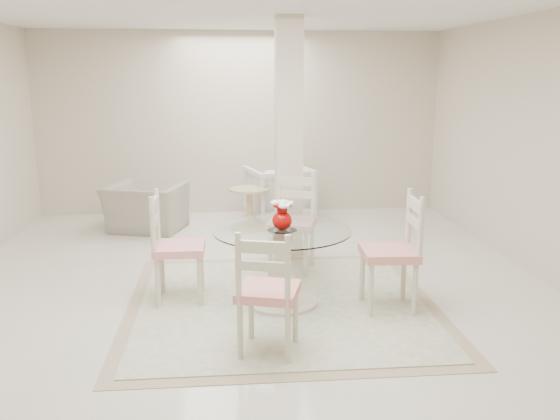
{
  "coord_description": "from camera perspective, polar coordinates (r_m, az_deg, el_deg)",
  "views": [
    {
      "loc": [
        -0.22,
        -5.44,
        2.07
      ],
      "look_at": [
        0.27,
        -0.16,
        0.85
      ],
      "focal_mm": 38.0,
      "sensor_mm": 36.0,
      "label": 1
    }
  ],
  "objects": [
    {
      "name": "dining_table",
      "position": [
        5.39,
        0.2,
        -5.52
      ],
      "size": [
        1.24,
        1.24,
        0.71
      ],
      "rotation": [
        0.0,
        0.0,
        -0.2
      ],
      "color": "beige",
      "rests_on": "ground"
    },
    {
      "name": "ground",
      "position": [
        5.83,
        -2.78,
        -7.89
      ],
      "size": [
        7.0,
        7.0,
        0.0
      ],
      "primitive_type": "plane",
      "color": "white",
      "rests_on": "ground"
    },
    {
      "name": "dining_chair_west",
      "position": [
        5.5,
        -10.47,
        -2.78
      ],
      "size": [
        0.46,
        0.46,
        1.14
      ],
      "rotation": [
        0.0,
        0.0,
        1.57
      ],
      "color": "beige",
      "rests_on": "ground"
    },
    {
      "name": "column",
      "position": [
        6.82,
        0.83,
        6.87
      ],
      "size": [
        0.3,
        0.3,
        2.7
      ],
      "primitive_type": "cube",
      "color": "beige",
      "rests_on": "ground"
    },
    {
      "name": "room_shell",
      "position": [
        5.45,
        -2.99,
        10.66
      ],
      "size": [
        6.02,
        7.02,
        2.71
      ],
      "color": "beige",
      "rests_on": "ground"
    },
    {
      "name": "dining_chair_south",
      "position": [
        4.36,
        -1.31,
        -7.14
      ],
      "size": [
        0.53,
        0.53,
        1.09
      ],
      "rotation": [
        0.0,
        0.0,
        2.87
      ],
      "color": "beige",
      "rests_on": "ground"
    },
    {
      "name": "armchair_white",
      "position": [
        8.58,
        -0.12,
        1.67
      ],
      "size": [
        1.05,
        1.06,
        0.79
      ],
      "primitive_type": "imported",
      "rotation": [
        0.0,
        0.0,
        3.42
      ],
      "color": "white",
      "rests_on": "ground"
    },
    {
      "name": "recliner_taupe",
      "position": [
        8.18,
        -12.76,
        0.23
      ],
      "size": [
        1.17,
        1.09,
        0.63
      ],
      "primitive_type": "imported",
      "rotation": [
        0.0,
        0.0,
        2.86
      ],
      "color": "gray",
      "rests_on": "ground"
    },
    {
      "name": "side_table",
      "position": [
        8.08,
        -2.92,
        -0.03
      ],
      "size": [
        0.54,
        0.54,
        0.57
      ],
      "color": "tan",
      "rests_on": "ground"
    },
    {
      "name": "dining_chair_north",
      "position": [
        6.3,
        1.27,
        -0.45
      ],
      "size": [
        0.59,
        0.59,
        1.16
      ],
      "rotation": [
        0.0,
        0.0,
        -0.32
      ],
      "color": "beige",
      "rests_on": "ground"
    },
    {
      "name": "area_rug",
      "position": [
        5.51,
        0.19,
        -9.04
      ],
      "size": [
        2.82,
        2.82,
        0.02
      ],
      "color": "tan",
      "rests_on": "ground"
    },
    {
      "name": "dining_chair_east",
      "position": [
        5.32,
        11.28,
        -3.13
      ],
      "size": [
        0.49,
        0.49,
        1.18
      ],
      "rotation": [
        0.0,
        0.0,
        -1.61
      ],
      "color": "beige",
      "rests_on": "ground"
    },
    {
      "name": "red_vase",
      "position": [
        5.25,
        0.21,
        -0.5
      ],
      "size": [
        0.21,
        0.19,
        0.27
      ],
      "color": "#A30705",
      "rests_on": "dining_table"
    }
  ]
}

